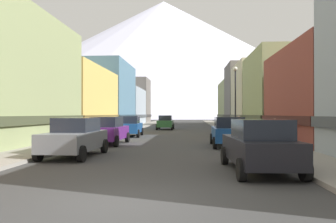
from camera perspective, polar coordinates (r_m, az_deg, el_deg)
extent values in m
plane|color=#393939|center=(7.66, -7.63, -15.24)|extent=(400.00, 400.00, 0.00)
cube|color=gray|center=(43.00, -6.62, -2.93)|extent=(2.50, 100.00, 0.15)
cube|color=gray|center=(42.58, 10.19, -2.95)|extent=(2.50, 100.00, 0.15)
cube|color=#D8B259|center=(36.73, -16.63, 1.85)|extent=(7.62, 13.69, 6.81)
cube|color=brown|center=(36.70, -16.64, -0.96)|extent=(7.92, 13.69, 0.50)
cube|color=slate|center=(50.13, -11.36, 2.72)|extent=(8.14, 13.00, 9.40)
cube|color=#22333F|center=(50.05, -11.37, -0.82)|extent=(8.44, 13.00, 0.50)
cube|color=#99A5B2|center=(63.17, -8.61, 0.84)|extent=(9.07, 12.69, 6.70)
cube|color=#444A50|center=(63.15, -8.61, -0.74)|extent=(9.37, 12.69, 0.50)
cube|color=#66605B|center=(73.64, -5.84, 1.83)|extent=(6.54, 8.09, 9.69)
cube|color=#2D2B29|center=(73.59, -5.84, -0.70)|extent=(6.84, 8.09, 0.50)
cube|color=#8C9966|center=(35.34, 21.81, 2.92)|extent=(9.83, 10.47, 8.00)
cube|color=#3F442D|center=(35.28, 21.82, -0.97)|extent=(10.13, 10.47, 0.50)
cube|color=beige|center=(45.81, 17.48, 2.48)|extent=(9.69, 10.48, 8.53)
cube|color=#595444|center=(45.76, 17.49, -0.85)|extent=(9.99, 10.48, 0.50)
cube|color=#66605B|center=(55.74, 14.21, 2.71)|extent=(8.20, 8.97, 9.98)
cube|color=#2D2B29|center=(55.66, 14.22, -0.78)|extent=(8.50, 8.97, 0.50)
cube|color=#8C9966|center=(66.79, 12.52, 1.41)|extent=(8.34, 13.13, 8.16)
cube|color=#3F442D|center=(66.76, 12.52, -0.72)|extent=(8.64, 13.13, 0.50)
cube|color=slate|center=(15.92, -15.62, -4.80)|extent=(1.95, 4.45, 0.80)
cube|color=#1E232D|center=(16.12, -15.30, -2.18)|extent=(1.66, 2.24, 0.64)
cylinder|color=black|center=(14.10, -14.51, -7.00)|extent=(0.24, 0.69, 0.68)
cylinder|color=black|center=(14.82, -21.27, -6.67)|extent=(0.24, 0.69, 0.68)
cylinder|color=black|center=(17.23, -10.79, -5.81)|extent=(0.24, 0.69, 0.68)
cylinder|color=black|center=(17.82, -16.51, -5.62)|extent=(0.24, 0.69, 0.68)
cube|color=#591E72|center=(21.93, -10.17, -3.60)|extent=(1.92, 4.43, 0.80)
cube|color=#1E232D|center=(21.66, -10.34, -1.74)|extent=(1.64, 2.23, 0.64)
cylinder|color=black|center=(23.79, -11.29, -4.32)|extent=(0.23, 0.68, 0.68)
cylinder|color=black|center=(23.35, -6.94, -4.40)|extent=(0.23, 0.68, 0.68)
cylinder|color=black|center=(20.65, -13.84, -4.91)|extent=(0.23, 0.68, 0.68)
cylinder|color=black|center=(20.14, -8.85, -5.03)|extent=(0.23, 0.68, 0.68)
cube|color=#19478C|center=(29.49, -6.56, -2.79)|extent=(2.03, 4.48, 0.80)
cube|color=#1E232D|center=(29.22, -6.62, -1.40)|extent=(1.69, 2.27, 0.64)
cylinder|color=black|center=(31.27, -7.82, -3.39)|extent=(0.25, 0.69, 0.68)
cylinder|color=black|center=(31.04, -4.46, -3.41)|extent=(0.25, 0.69, 0.68)
cylinder|color=black|center=(28.02, -8.89, -3.73)|extent=(0.25, 0.69, 0.68)
cylinder|color=black|center=(27.76, -5.14, -3.76)|extent=(0.25, 0.69, 0.68)
cube|color=black|center=(11.81, 15.25, -6.34)|extent=(2.03, 4.48, 0.80)
cube|color=#1E232D|center=(11.51, 15.54, -2.90)|extent=(1.70, 2.27, 0.64)
cylinder|color=black|center=(13.28, 9.61, -7.42)|extent=(0.25, 0.69, 0.68)
cylinder|color=black|center=(13.67, 17.33, -7.21)|extent=(0.25, 0.69, 0.68)
cylinder|color=black|center=(10.06, 12.41, -9.68)|extent=(0.25, 0.69, 0.68)
cylinder|color=black|center=(10.57, 22.37, -9.21)|extent=(0.25, 0.69, 0.68)
cube|color=#19478C|center=(20.61, 10.27, -3.81)|extent=(1.90, 4.43, 0.80)
cube|color=#1E232D|center=(20.33, 10.33, -1.82)|extent=(1.63, 2.22, 0.64)
cylinder|color=black|center=(22.21, 7.47, -4.60)|extent=(0.23, 0.68, 0.68)
cylinder|color=black|center=(22.37, 12.20, -4.56)|extent=(0.23, 0.68, 0.68)
cylinder|color=black|center=(18.92, 7.98, -5.33)|extent=(0.23, 0.68, 0.68)
cylinder|color=black|center=(19.12, 13.52, -5.27)|extent=(0.23, 0.68, 0.68)
cube|color=#265933|center=(42.18, -0.44, -2.08)|extent=(1.84, 4.40, 0.80)
cube|color=#1E232D|center=(42.41, -0.41, -1.10)|extent=(1.60, 2.20, 0.64)
cylinder|color=black|center=(40.49, 0.69, -2.71)|extent=(0.22, 0.68, 0.68)
cylinder|color=black|center=(40.62, -1.90, -2.71)|extent=(0.22, 0.68, 0.68)
cylinder|color=black|center=(43.78, 0.92, -2.54)|extent=(0.22, 0.68, 0.68)
cylinder|color=black|center=(43.91, -1.48, -2.53)|extent=(0.22, 0.68, 0.68)
cylinder|color=navy|center=(33.37, 11.99, -2.31)|extent=(0.36, 0.36, 1.41)
sphere|color=tan|center=(33.35, 11.98, -0.91)|extent=(0.22, 0.22, 0.22)
cylinder|color=maroon|center=(19.80, 17.76, -3.71)|extent=(0.36, 0.36, 1.34)
sphere|color=tan|center=(19.77, 17.76, -1.47)|extent=(0.21, 0.21, 0.21)
cylinder|color=black|center=(29.09, 11.41, 1.44)|extent=(0.12, 0.12, 5.50)
sphere|color=white|center=(29.33, 11.40, 7.17)|extent=(0.36, 0.36, 0.36)
cone|color=silver|center=(271.73, -0.79, 8.97)|extent=(306.79, 306.79, 92.58)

